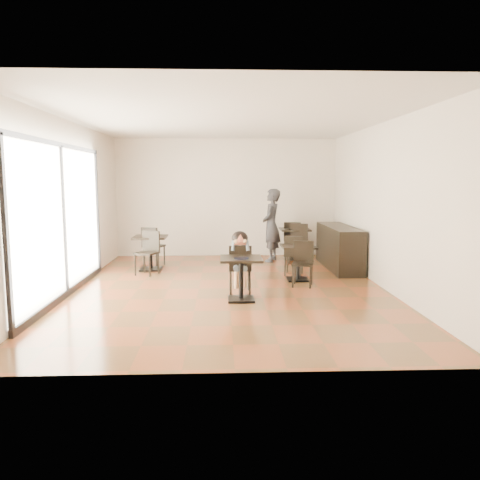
{
  "coord_description": "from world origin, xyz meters",
  "views": [
    {
      "loc": [
        -0.14,
        -8.89,
        2.11
      ],
      "look_at": [
        0.2,
        -0.41,
        1.0
      ],
      "focal_mm": 35.0,
      "sensor_mm": 36.0,
      "label": 1
    }
  ],
  "objects_px": {
    "chair_mid_a": "(294,255)",
    "child_table": "(241,279)",
    "cafe_table_left": "(151,253)",
    "chair_left_a": "(154,246)",
    "chair_back_b": "(298,244)",
    "chair_mid_b": "(303,264)",
    "chair_back_a": "(293,240)",
    "cafe_table_back": "(294,244)",
    "adult_patron": "(271,225)",
    "chair_left_b": "(147,253)",
    "child": "(240,262)",
    "child_chair": "(240,269)",
    "cafe_table_mid": "(298,263)"
  },
  "relations": [
    {
      "from": "chair_mid_b",
      "to": "chair_back_a",
      "type": "xyz_separation_m",
      "value": [
        0.33,
        3.37,
        0.05
      ]
    },
    {
      "from": "chair_back_b",
      "to": "chair_left_a",
      "type": "bearing_deg",
      "value": -157.81
    },
    {
      "from": "child_table",
      "to": "cafe_table_left",
      "type": "height_order",
      "value": "cafe_table_left"
    },
    {
      "from": "cafe_table_back",
      "to": "chair_left_b",
      "type": "bearing_deg",
      "value": -151.87
    },
    {
      "from": "chair_left_b",
      "to": "chair_mid_a",
      "type": "bearing_deg",
      "value": 20.62
    },
    {
      "from": "adult_patron",
      "to": "child",
      "type": "bearing_deg",
      "value": 2.31
    },
    {
      "from": "cafe_table_left",
      "to": "chair_back_b",
      "type": "distance_m",
      "value": 3.68
    },
    {
      "from": "child",
      "to": "chair_back_a",
      "type": "bearing_deg",
      "value": 67.61
    },
    {
      "from": "child",
      "to": "chair_back_a",
      "type": "height_order",
      "value": "child"
    },
    {
      "from": "chair_back_a",
      "to": "chair_back_b",
      "type": "xyz_separation_m",
      "value": [
        0.0,
        -0.75,
        0.0
      ]
    },
    {
      "from": "child_table",
      "to": "cafe_table_back",
      "type": "distance_m",
      "value": 4.5
    },
    {
      "from": "cafe_table_back",
      "to": "child",
      "type": "bearing_deg",
      "value": -113.48
    },
    {
      "from": "child_chair",
      "to": "adult_patron",
      "type": "height_order",
      "value": "adult_patron"
    },
    {
      "from": "adult_patron",
      "to": "chair_left_b",
      "type": "bearing_deg",
      "value": -43.22
    },
    {
      "from": "chair_back_a",
      "to": "chair_back_b",
      "type": "bearing_deg",
      "value": 107.94
    },
    {
      "from": "child_table",
      "to": "cafe_table_left",
      "type": "bearing_deg",
      "value": 125.05
    },
    {
      "from": "child_chair",
      "to": "chair_back_a",
      "type": "distance_m",
      "value": 4.17
    },
    {
      "from": "chair_left_a",
      "to": "cafe_table_left",
      "type": "bearing_deg",
      "value": 113.27
    },
    {
      "from": "cafe_table_left",
      "to": "chair_left_a",
      "type": "bearing_deg",
      "value": 90.0
    },
    {
      "from": "chair_left_a",
      "to": "chair_back_b",
      "type": "bearing_deg",
      "value": -152.48
    },
    {
      "from": "child_chair",
      "to": "chair_mid_a",
      "type": "relative_size",
      "value": 1.03
    },
    {
      "from": "cafe_table_left",
      "to": "chair_left_b",
      "type": "height_order",
      "value": "chair_left_b"
    },
    {
      "from": "chair_left_b",
      "to": "child",
      "type": "bearing_deg",
      "value": -17.88
    },
    {
      "from": "chair_mid_a",
      "to": "chair_left_b",
      "type": "distance_m",
      "value": 3.26
    },
    {
      "from": "chair_mid_a",
      "to": "child_table",
      "type": "bearing_deg",
      "value": 75.05
    },
    {
      "from": "chair_back_b",
      "to": "chair_left_b",
      "type": "bearing_deg",
      "value": -141.2
    },
    {
      "from": "cafe_table_mid",
      "to": "cafe_table_left",
      "type": "height_order",
      "value": "cafe_table_left"
    },
    {
      "from": "chair_left_a",
      "to": "adult_patron",
      "type": "bearing_deg",
      "value": -146.75
    },
    {
      "from": "child_table",
      "to": "chair_mid_a",
      "type": "height_order",
      "value": "chair_mid_a"
    },
    {
      "from": "child",
      "to": "chair_mid_a",
      "type": "height_order",
      "value": "child"
    },
    {
      "from": "chair_left_a",
      "to": "chair_back_a",
      "type": "relative_size",
      "value": 0.98
    },
    {
      "from": "cafe_table_left",
      "to": "chair_left_b",
      "type": "xyz_separation_m",
      "value": [
        0.0,
        -0.55,
        0.08
      ]
    },
    {
      "from": "cafe_table_mid",
      "to": "chair_back_b",
      "type": "xyz_separation_m",
      "value": [
        0.33,
        2.07,
        0.12
      ]
    },
    {
      "from": "child",
      "to": "adult_patron",
      "type": "distance_m",
      "value": 3.51
    },
    {
      "from": "child_chair",
      "to": "cafe_table_left",
      "type": "height_order",
      "value": "child_chair"
    },
    {
      "from": "cafe_table_left",
      "to": "chair_left_a",
      "type": "distance_m",
      "value": 0.56
    },
    {
      "from": "adult_patron",
      "to": "chair_left_a",
      "type": "height_order",
      "value": "adult_patron"
    },
    {
      "from": "chair_left_b",
      "to": "child_table",
      "type": "bearing_deg",
      "value": -25.71
    },
    {
      "from": "child_chair",
      "to": "cafe_table_back",
      "type": "xyz_separation_m",
      "value": [
        1.59,
        3.66,
        -0.05
      ]
    },
    {
      "from": "chair_mid_a",
      "to": "chair_left_a",
      "type": "xyz_separation_m",
      "value": [
        -3.25,
        1.25,
        0.04
      ]
    },
    {
      "from": "cafe_table_left",
      "to": "chair_back_a",
      "type": "relative_size",
      "value": 0.81
    },
    {
      "from": "chair_mid_a",
      "to": "chair_back_a",
      "type": "distance_m",
      "value": 2.29
    },
    {
      "from": "chair_left_a",
      "to": "chair_back_b",
      "type": "xyz_separation_m",
      "value": [
        3.58,
        0.27,
        0.01
      ]
    },
    {
      "from": "chair_back_b",
      "to": "adult_patron",
      "type": "bearing_deg",
      "value": 176.9
    },
    {
      "from": "cafe_table_mid",
      "to": "chair_left_b",
      "type": "relative_size",
      "value": 0.77
    },
    {
      "from": "cafe_table_back",
      "to": "chair_back_b",
      "type": "height_order",
      "value": "chair_back_b"
    },
    {
      "from": "chair_left_a",
      "to": "child_chair",
      "type": "bearing_deg",
      "value": 148.33
    },
    {
      "from": "child_chair",
      "to": "adult_patron",
      "type": "relative_size",
      "value": 0.49
    },
    {
      "from": "chair_left_a",
      "to": "chair_left_b",
      "type": "relative_size",
      "value": 1.0
    },
    {
      "from": "child",
      "to": "cafe_table_back",
      "type": "relative_size",
      "value": 1.41
    }
  ]
}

